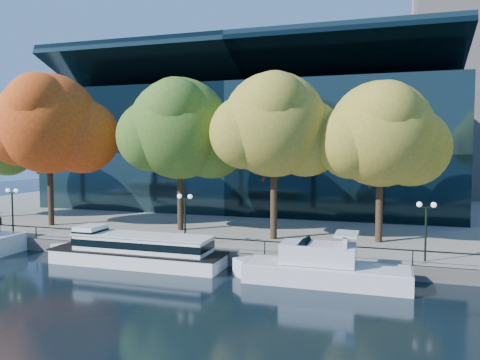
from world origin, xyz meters
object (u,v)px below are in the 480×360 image
(tour_boat, at_px, (133,249))
(lamp_1, at_px, (185,207))
(tree_2, at_px, (181,131))
(tree_4, at_px, (383,136))
(lamp_2, at_px, (426,218))
(tree_1, at_px, (50,126))
(cruiser_near, at_px, (319,267))
(tree_3, at_px, (276,127))
(lamp_0, at_px, (12,200))

(tour_boat, bearing_deg, lamp_1, 50.20)
(tree_2, relative_size, lamp_1, 3.49)
(tour_boat, bearing_deg, tree_4, 27.41)
(lamp_1, bearing_deg, lamp_2, 0.00)
(lamp_1, height_order, lamp_2, same)
(tour_boat, distance_m, tree_1, 18.43)
(tree_2, distance_m, tree_4, 17.73)
(tree_1, bearing_deg, cruiser_near, -17.27)
(tree_1, xyz_separation_m, tree_2, (13.32, 1.41, -0.58))
(tour_boat, distance_m, tree_2, 12.99)
(tour_boat, height_order, tree_3, tree_3)
(tree_1, distance_m, tree_3, 22.58)
(lamp_2, bearing_deg, lamp_1, 180.00)
(tour_boat, height_order, tree_1, tree_1)
(lamp_0, bearing_deg, cruiser_near, -7.95)
(tree_1, relative_size, tree_2, 1.06)
(tree_1, bearing_deg, lamp_1, -15.80)
(tour_boat, bearing_deg, cruiser_near, -2.45)
(tree_2, distance_m, tree_3, 9.39)
(lamp_1, bearing_deg, lamp_0, 180.00)
(lamp_2, bearing_deg, lamp_0, 180.00)
(lamp_0, distance_m, lamp_2, 34.44)
(lamp_2, bearing_deg, tree_1, 172.25)
(tree_2, xyz_separation_m, lamp_1, (3.01, -6.03, -6.23))
(tree_1, height_order, tree_4, tree_1)
(lamp_1, relative_size, lamp_2, 1.00)
(tree_3, relative_size, lamp_1, 3.45)
(tree_1, bearing_deg, tour_boat, -30.24)
(lamp_2, bearing_deg, cruiser_near, -149.49)
(tree_1, relative_size, tree_3, 1.07)
(tree_2, xyz_separation_m, lamp_0, (-13.79, -6.03, -6.23))
(tree_4, relative_size, lamp_1, 3.22)
(tree_2, height_order, tree_3, tree_2)
(tree_3, xyz_separation_m, lamp_1, (-6.25, -4.47, -6.39))
(tour_boat, xyz_separation_m, lamp_1, (2.75, 3.30, 2.81))
(lamp_2, bearing_deg, tour_boat, -170.81)
(tour_boat, distance_m, tree_4, 21.37)
(tree_1, xyz_separation_m, tree_4, (31.03, 1.13, -1.23))
(lamp_0, height_order, lamp_1, same)
(tree_2, distance_m, lamp_2, 22.40)
(tree_1, xyz_separation_m, lamp_0, (-0.47, -4.62, -6.81))
(tree_3, height_order, lamp_2, tree_3)
(tree_2, bearing_deg, tour_boat, -88.37)
(lamp_2, bearing_deg, tree_3, 158.56)
(tree_2, relative_size, tree_3, 1.01)
(tour_boat, height_order, lamp_0, lamp_0)
(tree_2, bearing_deg, lamp_1, -63.46)
(tree_3, relative_size, lamp_0, 3.45)
(tour_boat, distance_m, lamp_2, 20.84)
(cruiser_near, xyz_separation_m, tree_4, (3.66, 9.64, 8.52))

